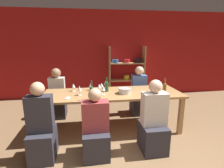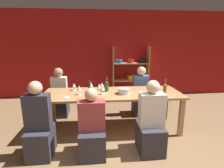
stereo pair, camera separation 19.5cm
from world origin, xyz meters
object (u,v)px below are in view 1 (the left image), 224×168
wine_glass_empty_c (73,86)px  wine_glass_white_a (160,87)px  mixing_bowl (125,91)px  wine_bottle_amber (92,92)px  person_far_a (58,99)px  cell_phone (67,98)px  wine_bottle_green (165,88)px  person_near_a (153,125)px  wine_bottle_dark (107,86)px  shelf_unit (127,78)px  wine_glass_red_b (106,83)px  dining_table (113,97)px  person_near_c (96,132)px  person_far_b (139,96)px  wine_glass_red_a (102,85)px  wine_glass_empty_d (91,85)px  person_near_b (42,132)px  wine_glass_empty_b (103,89)px  wine_glass_empty_a (80,89)px  wine_glass_red_c (99,86)px

wine_glass_empty_c → wine_glass_white_a: bearing=-12.5°
mixing_bowl → wine_bottle_amber: 0.70m
person_far_a → cell_phone: bearing=108.5°
cell_phone → mixing_bowl: bearing=8.4°
wine_bottle_green → wine_glass_empty_c: 1.79m
person_near_a → wine_glass_empty_c: bearing=142.5°
wine_bottle_dark → person_near_a: size_ratio=0.24×
shelf_unit → wine_glass_red_b: shelf_unit is taller
shelf_unit → dining_table: (-0.76, -2.12, 0.07)m
shelf_unit → person_near_c: size_ratio=1.47×
person_far_b → wine_glass_red_b: bearing=20.9°
wine_bottle_green → wine_glass_white_a: wine_bottle_green is taller
wine_glass_red_b → wine_glass_white_a: wine_glass_white_a is taller
wine_glass_red_a → person_far_a: (-0.99, 0.58, -0.45)m
mixing_bowl → person_far_b: person_far_b is taller
wine_bottle_dark → wine_glass_red_a: (-0.09, 0.11, -0.00)m
person_near_c → wine_glass_empty_d: bearing=92.1°
wine_glass_empty_d → wine_bottle_green: bearing=-18.3°
person_near_b → dining_table: bearing=33.2°
shelf_unit → person_far_b: shelf_unit is taller
mixing_bowl → wine_glass_empty_b: 0.42m
cell_phone → person_near_a: bearing=-21.8°
wine_bottle_amber → wine_glass_red_a: 0.63m
wine_bottle_green → wine_bottle_dark: size_ratio=1.06×
person_near_b → wine_glass_empty_d: bearing=52.7°
wine_bottle_amber → wine_glass_white_a: size_ratio=1.95×
shelf_unit → wine_glass_white_a: size_ratio=9.32×
wine_glass_white_a → person_near_c: 1.53m
wine_glass_empty_a → person_far_b: bearing=30.0°
person_far_b → wine_glass_red_c: bearing=32.7°
wine_glass_red_a → wine_glass_red_c: bearing=-112.4°
person_near_c → mixing_bowl: bearing=49.9°
wine_glass_empty_b → person_far_b: person_far_b is taller
wine_glass_red_b → person_near_a: person_near_a is taller
person_far_a → person_far_b: 1.95m
dining_table → person_far_a: person_far_a is taller
cell_phone → person_near_b: size_ratio=0.13×
wine_glass_red_c → wine_bottle_green: bearing=-13.9°
wine_glass_empty_b → person_near_b: person_near_b is taller
person_far_b → cell_phone: bearing=31.1°
mixing_bowl → person_near_a: 0.88m
person_near_a → person_near_b: 1.73m
wine_bottle_green → person_near_a: (-0.42, -0.57, -0.46)m
wine_bottle_amber → wine_glass_empty_b: 0.35m
wine_glass_white_a → person_far_b: 1.01m
person_near_a → wine_glass_empty_a: bearing=148.7°
wine_glass_empty_b → wine_bottle_green: bearing=-6.2°
wine_glass_white_a → wine_glass_empty_d: size_ratio=1.05×
wine_glass_empty_a → person_near_b: 1.00m
wine_glass_empty_d → wine_glass_red_c: bearing=-43.7°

